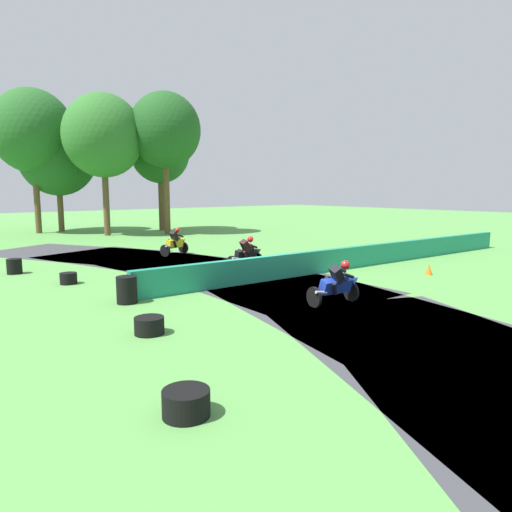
{
  "coord_description": "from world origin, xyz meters",
  "views": [
    {
      "loc": [
        -10.63,
        -12.74,
        3.32
      ],
      "look_at": [
        -0.01,
        0.27,
        0.9
      ],
      "focal_mm": 32.62,
      "sensor_mm": 36.0,
      "label": 1
    }
  ],
  "objects": [
    {
      "name": "tire_stack_extra_a",
      "position": [
        -6.59,
        7.32,
        0.3
      ],
      "size": [
        0.57,
        0.57,
        0.6
      ],
      "color": "black",
      "rests_on": "ground"
    },
    {
      "name": "tire_stack_far",
      "position": [
        -5.57,
        3.94,
        0.2
      ],
      "size": [
        0.58,
        0.58,
        0.4
      ],
      "color": "black",
      "rests_on": "ground"
    },
    {
      "name": "tire_stack_mid_a",
      "position": [
        -5.97,
        -3.14,
        0.2
      ],
      "size": [
        0.69,
        0.69,
        0.4
      ],
      "color": "black",
      "rests_on": "ground"
    },
    {
      "name": "ground_plane",
      "position": [
        0.0,
        0.0,
        0.0
      ],
      "size": [
        120.0,
        120.0,
        0.0
      ],
      "primitive_type": "plane",
      "color": "#569947"
    },
    {
      "name": "tree_distant",
      "position": [
        0.68,
        25.54,
        5.89
      ],
      "size": [
        5.89,
        5.89,
        9.0
      ],
      "color": "brown",
      "rests_on": "ground"
    },
    {
      "name": "traffic_cone",
      "position": [
        5.89,
        -3.17,
        0.22
      ],
      "size": [
        0.28,
        0.28,
        0.44
      ],
      "primitive_type": "cone",
      "color": "orange",
      "rests_on": "ground"
    },
    {
      "name": "tree_far_right",
      "position": [
        -1.14,
        25.02,
        7.55
      ],
      "size": [
        5.89,
        5.89,
        10.67
      ],
      "color": "brown",
      "rests_on": "ground"
    },
    {
      "name": "motorcycle_trailing_yellow",
      "position": [
        1.04,
        8.0,
        0.66
      ],
      "size": [
        1.7,
        1.13,
        1.42
      ],
      "color": "black",
      "rests_on": "ground"
    },
    {
      "name": "tire_stack_mid_b",
      "position": [
        -5.14,
        -0.03,
        0.4
      ],
      "size": [
        0.59,
        0.59,
        0.8
      ],
      "color": "black",
      "rests_on": "ground"
    },
    {
      "name": "track_asphalt",
      "position": [
        -1.48,
        0.06,
        0.0
      ],
      "size": [
        11.5,
        34.41,
        0.01
      ],
      "color": "#3D3D42",
      "rests_on": "ground"
    },
    {
      "name": "motorcycle_lead_blue",
      "position": [
        -0.47,
        -4.05,
        0.63
      ],
      "size": [
        1.7,
        0.98,
        1.42
      ],
      "color": "black",
      "rests_on": "ground"
    },
    {
      "name": "tree_mid_rise",
      "position": [
        7.37,
        21.47,
        6.23
      ],
      "size": [
        4.69,
        4.69,
        8.72
      ],
      "color": "brown",
      "rests_on": "ground"
    },
    {
      "name": "tire_stack_near",
      "position": [
        -7.34,
        -7.08,
        0.2
      ],
      "size": [
        0.71,
        0.71,
        0.4
      ],
      "color": "black",
      "rests_on": "ground"
    },
    {
      "name": "safety_barrier",
      "position": [
        5.67,
        -0.23,
        0.45
      ],
      "size": [
        21.28,
        1.16,
        0.9
      ],
      "primitive_type": "cube",
      "rotation": [
        0.0,
        0.0,
        -1.61
      ],
      "color": "#1E8466",
      "rests_on": "ground"
    },
    {
      "name": "tree_far_left",
      "position": [
        2.25,
        20.09,
        7.04
      ],
      "size": [
        5.58,
        5.58,
        10.0
      ],
      "color": "brown",
      "rests_on": "ground"
    },
    {
      "name": "tree_behind_barrier",
      "position": [
        6.14,
        18.26,
        7.55
      ],
      "size": [
        5.16,
        5.16,
        10.29
      ],
      "color": "brown",
      "rests_on": "ground"
    },
    {
      "name": "motorcycle_chase_black",
      "position": [
        1.36,
        2.52,
        0.65
      ],
      "size": [
        1.68,
        0.74,
        1.43
      ],
      "color": "black",
      "rests_on": "ground"
    }
  ]
}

